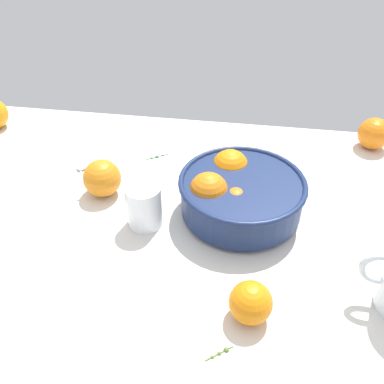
{
  "coord_description": "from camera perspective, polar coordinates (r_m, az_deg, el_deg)",
  "views": [
    {
      "loc": [
        13.84,
        -67.63,
        61.75
      ],
      "look_at": [
        3.59,
        -0.7,
        7.76
      ],
      "focal_mm": 39.12,
      "sensor_mm": 36.0,
      "label": 1
    }
  ],
  "objects": [
    {
      "name": "loose_orange_0",
      "position": [
        0.98,
        -12.16,
        1.85
      ],
      "size": [
        8.74,
        8.74,
        8.74
      ],
      "primitive_type": "sphere",
      "color": "orange",
      "rests_on": "ground_plane"
    },
    {
      "name": "fruit_bowl",
      "position": [
        0.91,
        6.38,
        -0.19
      ],
      "size": [
        27.28,
        27.28,
        11.38
      ],
      "color": "navy",
      "rests_on": "ground_plane"
    },
    {
      "name": "juice_glass",
      "position": [
        0.89,
        -6.52,
        -2.18
      ],
      "size": [
        7.55,
        7.55,
        9.7
      ],
      "color": "white",
      "rests_on": "ground_plane"
    },
    {
      "name": "herb_sprig_1",
      "position": [
        0.71,
        4.02,
        -20.91
      ],
      "size": [
        4.36,
        3.39,
        0.94
      ],
      "color": "#557032",
      "rests_on": "ground_plane"
    },
    {
      "name": "loose_orange_3",
      "position": [
        1.23,
        23.57,
        7.31
      ],
      "size": [
        8.46,
        8.46,
        8.46
      ],
      "primitive_type": "sphere",
      "color": "orange",
      "rests_on": "ground_plane"
    },
    {
      "name": "ground_plane",
      "position": [
        0.94,
        -2.11,
        -3.96
      ],
      "size": [
        149.01,
        86.9,
        3.0
      ],
      "primitive_type": "cube",
      "color": "silver"
    },
    {
      "name": "spoon",
      "position": [
        1.08,
        -15.0,
        2.33
      ],
      "size": [
        5.63,
        14.35,
        1.0
      ],
      "color": "silver",
      "rests_on": "ground_plane"
    },
    {
      "name": "loose_orange_1",
      "position": [
        0.73,
        8.0,
        -14.7
      ],
      "size": [
        7.45,
        7.45,
        7.45
      ],
      "primitive_type": "sphere",
      "color": "orange",
      "rests_on": "ground_plane"
    },
    {
      "name": "herb_sprig_0",
      "position": [
        1.11,
        -4.85,
        4.86
      ],
      "size": [
        5.39,
        3.8,
        0.99
      ],
      "color": "#407241",
      "rests_on": "ground_plane"
    }
  ]
}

